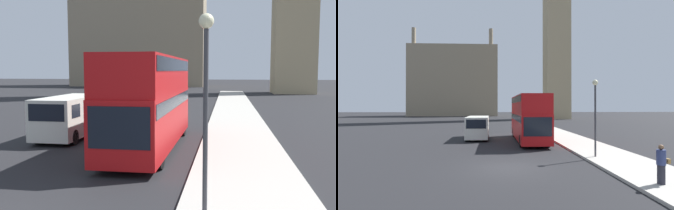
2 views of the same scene
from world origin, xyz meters
The scene contains 7 objects.
ground_plane centered at (0.00, 0.00, 0.00)m, with size 300.00×300.00×0.00m, color black.
sidewalk_strip centered at (6.95, 0.00, 0.07)m, with size 3.90×120.00×0.15m.
building_block_distant centered at (-15.05, 83.10, 12.70)m, with size 31.63×11.94×30.91m.
red_double_decker_bus centered at (2.62, 10.82, 2.47)m, with size 2.55×10.70×4.41m.
white_van centered at (-2.40, 12.91, 1.25)m, with size 2.22×5.82×2.32m.
pedestrian centered at (6.17, -3.92, 0.97)m, with size 0.52×0.36×1.64m.
street_lamp centered at (5.78, 2.10, 3.47)m, with size 0.36×0.36×4.96m.
Camera 2 is at (-0.81, -14.46, 3.36)m, focal length 28.00 mm.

